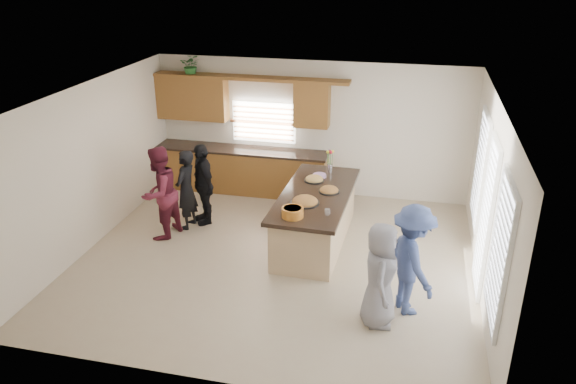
% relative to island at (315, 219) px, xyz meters
% --- Properties ---
extents(floor, '(6.50, 6.50, 0.00)m').
position_rel_island_xyz_m(floor, '(-0.53, -0.75, -0.45)').
color(floor, '#BAA98A').
rests_on(floor, ground).
extents(room_shell, '(6.52, 6.02, 2.81)m').
position_rel_island_xyz_m(room_shell, '(-0.53, -0.75, 1.45)').
color(room_shell, silver).
rests_on(room_shell, ground).
extents(back_cabinetry, '(4.08, 0.66, 2.46)m').
position_rel_island_xyz_m(back_cabinetry, '(-2.00, 1.98, 0.46)').
color(back_cabinetry, brown).
rests_on(back_cabinetry, ground).
extents(right_wall_glazing, '(0.06, 4.00, 2.25)m').
position_rel_island_xyz_m(right_wall_glazing, '(2.69, -0.88, 0.89)').
color(right_wall_glazing, white).
rests_on(right_wall_glazing, ground).
extents(island, '(1.23, 2.73, 0.95)m').
position_rel_island_xyz_m(island, '(0.00, 0.00, 0.00)').
color(island, tan).
rests_on(island, ground).
extents(platter_front, '(0.48, 0.48, 0.19)m').
position_rel_island_xyz_m(platter_front, '(-0.10, -0.47, 0.53)').
color(platter_front, black).
rests_on(platter_front, island).
extents(platter_mid, '(0.36, 0.36, 0.15)m').
position_rel_island_xyz_m(platter_mid, '(0.21, 0.10, 0.52)').
color(platter_mid, black).
rests_on(platter_mid, island).
extents(platter_back, '(0.36, 0.36, 0.15)m').
position_rel_island_xyz_m(platter_back, '(-0.13, 0.54, 0.52)').
color(platter_back, black).
rests_on(platter_back, island).
extents(salad_bowl, '(0.34, 0.34, 0.16)m').
position_rel_island_xyz_m(salad_bowl, '(-0.19, -1.01, 0.58)').
color(salad_bowl, orange).
rests_on(salad_bowl, island).
extents(clear_cup, '(0.09, 0.09, 0.09)m').
position_rel_island_xyz_m(clear_cup, '(0.33, -0.80, 0.54)').
color(clear_cup, white).
rests_on(clear_cup, island).
extents(plate_stack, '(0.24, 0.24, 0.05)m').
position_rel_island_xyz_m(plate_stack, '(-0.07, 0.75, 0.52)').
color(plate_stack, '#C895D9').
rests_on(plate_stack, island).
extents(flower_vase, '(0.14, 0.14, 0.43)m').
position_rel_island_xyz_m(flower_vase, '(0.07, 1.05, 0.74)').
color(flower_vase, silver).
rests_on(flower_vase, island).
extents(potted_plant, '(0.47, 0.43, 0.45)m').
position_rel_island_xyz_m(potted_plant, '(-3.01, 2.07, 2.17)').
color(potted_plant, '#317B31').
rests_on(potted_plant, back_cabinetry).
extents(woman_left_back, '(0.40, 0.58, 1.51)m').
position_rel_island_xyz_m(woman_left_back, '(-2.43, 0.06, 0.30)').
color(woman_left_back, black).
rests_on(woman_left_back, ground).
extents(woman_left_mid, '(0.82, 0.95, 1.70)m').
position_rel_island_xyz_m(woman_left_mid, '(-2.73, -0.40, 0.40)').
color(woman_left_mid, maroon).
rests_on(woman_left_mid, ground).
extents(woman_left_front, '(0.87, 0.95, 1.56)m').
position_rel_island_xyz_m(woman_left_front, '(-2.20, 0.34, 0.33)').
color(woman_left_front, black).
rests_on(woman_left_front, ground).
extents(woman_right_back, '(1.03, 1.23, 1.65)m').
position_rel_island_xyz_m(woman_right_back, '(1.68, -1.72, 0.37)').
color(woman_right_back, '#3A4B7F').
rests_on(woman_right_back, ground).
extents(woman_right_front, '(0.53, 0.77, 1.52)m').
position_rel_island_xyz_m(woman_right_front, '(1.27, -2.12, 0.31)').
color(woman_right_front, gray).
rests_on(woman_right_front, ground).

